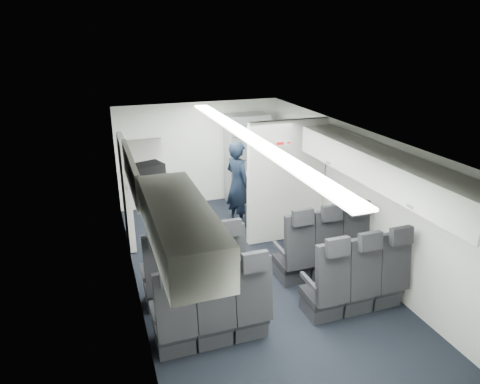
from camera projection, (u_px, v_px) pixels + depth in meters
cabin_shell at (249, 203)px, 6.29m from camera, size 3.41×6.01×2.16m
seat_row_front at (261, 263)px, 6.07m from camera, size 3.33×0.56×1.24m
seat_row_mid at (288, 298)px, 5.28m from camera, size 3.33×0.56×1.24m
overhead_bin_left_rear at (180, 226)px, 3.83m from camera, size 0.53×1.80×0.40m
overhead_bin_left_front_open at (149, 179)px, 5.41m from camera, size 0.64×1.70×0.72m
overhead_bin_right_rear at (432, 190)px, 4.69m from camera, size 0.53×1.80×0.40m
overhead_bin_right_front at (345, 150)px, 6.23m from camera, size 0.53×1.70×0.40m
bulkhead_partition at (286, 182)px, 7.31m from camera, size 1.40×0.15×2.13m
galley_unit at (247, 159)px, 9.04m from camera, size 0.85×0.52×1.90m
boarding_door at (126, 191)px, 7.22m from camera, size 0.12×1.27×1.86m
flight_attendant at (238, 184)px, 7.96m from camera, size 0.57×0.69×1.63m
carry_on_bag at (147, 173)px, 5.52m from camera, size 0.47×0.40×0.24m
papers at (248, 174)px, 7.91m from camera, size 0.18×0.02×0.13m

